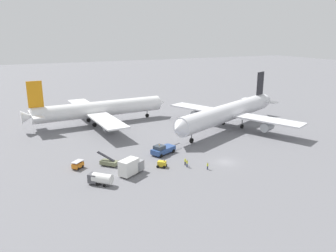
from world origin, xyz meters
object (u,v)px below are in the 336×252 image
gse_belt_loader_portside (109,162)px  gse_fuel_bowser_stubby (100,178)px  ground_crew_wing_walker_right (208,166)px  gse_baggage_cart_trailing (78,165)px  gse_catering_truck_tall (131,166)px  ground_crew_marshaller_foreground (185,161)px  gse_gpu_cart_small (162,164)px  airliner_at_gate_left (98,109)px  airliner_being_pushed (228,112)px  ground_crew_ramp_agent_by_cones (187,163)px  pushback_tug (163,149)px

gse_belt_loader_portside → gse_fuel_bowser_stubby: size_ratio=0.92×
gse_belt_loader_portside → ground_crew_wing_walker_right: size_ratio=2.85×
gse_baggage_cart_trailing → gse_catering_truck_tall: size_ratio=0.49×
gse_fuel_bowser_stubby → ground_crew_marshaller_foreground: size_ratio=2.84×
gse_baggage_cart_trailing → gse_belt_loader_portside: gse_belt_loader_portside is taller
gse_gpu_cart_small → ground_crew_marshaller_foreground: 5.38m
airliner_at_gate_left → gse_baggage_cart_trailing: size_ratio=15.58×
airliner_being_pushed → gse_fuel_bowser_stubby: (-46.69, -22.41, -3.80)m
airliner_at_gate_left → gse_gpu_cart_small: size_ratio=18.31×
airliner_at_gate_left → ground_crew_wing_walker_right: airliner_at_gate_left is taller
gse_catering_truck_tall → gse_belt_loader_portside: (-2.87, 6.66, -0.93)m
airliner_at_gate_left → ground_crew_ramp_agent_by_cones: (7.79, -45.67, -3.85)m
gse_fuel_bowser_stubby → ground_crew_marshaller_foreground: bearing=4.5°
gse_catering_truck_tall → gse_gpu_cart_small: bearing=5.1°
ground_crew_ramp_agent_by_cones → ground_crew_marshaller_foreground: size_ratio=1.03×
ground_crew_wing_walker_right → gse_baggage_cart_trailing: bearing=152.8°
pushback_tug → ground_crew_wing_walker_right: size_ratio=6.07×
gse_baggage_cart_trailing → gse_fuel_bowser_stubby: (2.30, -10.28, 0.47)m
gse_belt_loader_portside → pushback_tug: bearing=6.1°
gse_fuel_bowser_stubby → gse_catering_truck_tall: bearing=16.5°
airliner_at_gate_left → gse_gpu_cart_small: airliner_at_gate_left is taller
pushback_tug → gse_gpu_cart_small: bearing=-116.4°
ground_crew_marshaller_foreground → ground_crew_ramp_agent_by_cones: bearing=-99.3°
pushback_tug → gse_belt_loader_portside: gse_belt_loader_portside is taller
gse_fuel_bowser_stubby → ground_crew_wing_walker_right: gse_fuel_bowser_stubby is taller
airliner_being_pushed → gse_baggage_cart_trailing: bearing=-166.1°
pushback_tug → gse_baggage_cart_trailing: pushback_tug is taller
gse_catering_truck_tall → ground_crew_ramp_agent_by_cones: size_ratio=3.61×
pushback_tug → gse_baggage_cart_trailing: size_ratio=3.06×
airliner_being_pushed → gse_fuel_bowser_stubby: bearing=-154.4°
gse_fuel_bowser_stubby → airliner_at_gate_left: bearing=75.5°
pushback_tug → gse_fuel_bowser_stubby: bearing=-150.8°
gse_belt_loader_portside → ground_crew_marshaller_foreground: (15.57, -7.22, 0.05)m
pushback_tug → ground_crew_wing_walker_right: (4.71, -13.08, -0.40)m
gse_belt_loader_portside → gse_catering_truck_tall: bearing=-66.7°
airliner_being_pushed → gse_catering_truck_tall: size_ratio=7.87×
gse_belt_loader_portside → ground_crew_wing_walker_right: bearing=-31.7°
ground_crew_wing_walker_right → airliner_being_pushed: bearing=46.9°
pushback_tug → gse_catering_truck_tall: gse_catering_truck_tall is taller
ground_crew_marshaller_foreground → gse_catering_truck_tall: bearing=177.5°
airliner_at_gate_left → pushback_tug: airliner_at_gate_left is taller
gse_baggage_cart_trailing → gse_belt_loader_portside: 6.80m
gse_catering_truck_tall → ground_crew_ramp_agent_by_cones: bearing=-8.1°
gse_fuel_bowser_stubby → ground_crew_wing_walker_right: 23.28m
ground_crew_ramp_agent_by_cones → ground_crew_wing_walker_right: size_ratio=1.12×
gse_catering_truck_tall → pushback_tug: bearing=36.1°
gse_belt_loader_portside → ground_crew_marshaller_foreground: bearing=-24.9°
pushback_tug → gse_belt_loader_portside: bearing=-173.9°
gse_baggage_cart_trailing → gse_gpu_cart_small: bearing=-23.8°
airliner_being_pushed → pushback_tug: airliner_being_pushed is taller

